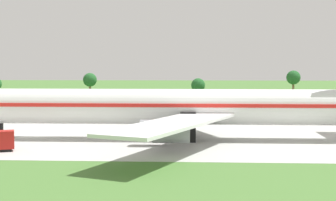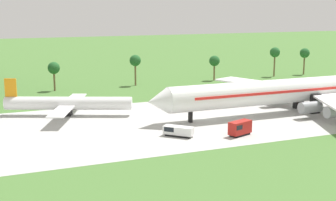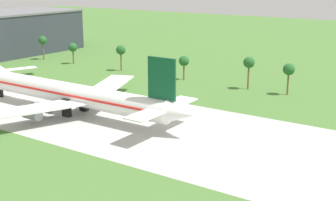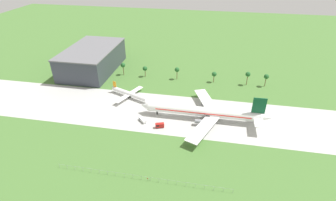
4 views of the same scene
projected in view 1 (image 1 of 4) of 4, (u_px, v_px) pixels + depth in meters
The scene contains 4 objects.
ground_plane at pixel (33, 136), 86.75m from camera, with size 600.00×600.00×0.00m, color #477233.
taxiway_strip at pixel (33, 136), 86.75m from camera, with size 320.00×44.00×0.02m.
jet_airliner at pixel (178, 107), 82.50m from camera, with size 77.37×59.72×17.78m.
palm_tree_row at pixel (139, 82), 133.63m from camera, with size 112.66×3.60×10.49m.
Camera 1 is at (27.50, -84.74, 12.07)m, focal length 55.00 mm.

